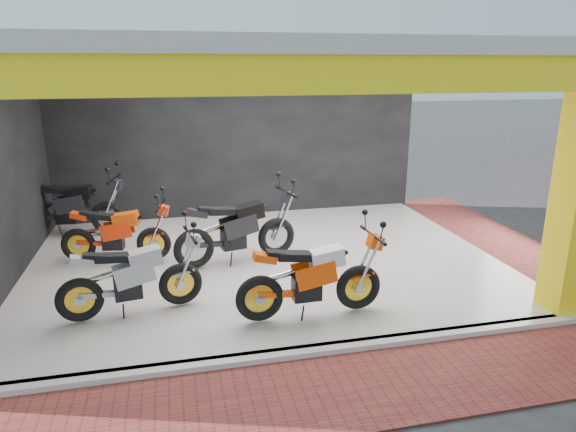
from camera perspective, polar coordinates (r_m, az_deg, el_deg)
The scene contains 14 objects.
ground at distance 7.33m, azimuth 0.37°, elevation -11.14°, with size 80.00×80.00×0.00m, color #2D2D30.
showroom_floor at distance 9.10m, azimuth -2.57°, elevation -5.15°, with size 8.00×6.00×0.10m, color white.
showroom_ceiling at distance 8.46m, azimuth -2.89°, elevation 17.81°, with size 8.40×6.40×0.20m, color beige.
back_wall at distance 11.64m, azimuth -5.51°, elevation 8.26°, with size 8.20×0.20×3.50m, color black.
header_beam_front at distance 5.53m, azimuth 2.92°, elevation 15.41°, with size 8.40×0.30×0.40m, color yellow.
header_beam_right at distance 9.98m, azimuth 21.21°, elevation 14.84°, with size 0.30×6.40×0.40m, color yellow.
floor_kerb at distance 6.45m, azimuth 2.54°, elevation -14.84°, with size 8.00×0.20×0.10m, color white.
paver_front at distance 5.85m, azimuth 4.70°, elevation -18.97°, with size 9.00×1.40×0.03m, color brown.
paver_right at distance 10.98m, azimuth 22.92°, elevation -2.83°, with size 1.40×7.00×0.03m, color brown.
moto_hero at distance 7.10m, azimuth 7.91°, elevation -5.55°, with size 2.15×0.80×1.31m, color #FD4C0A, non-canonical shape.
moto_row_a at distance 7.34m, azimuth -11.97°, elevation -5.26°, with size 2.05×0.76×1.25m, color #A8AAB0, non-canonical shape.
moto_row_b at distance 9.00m, azimuth -1.33°, elevation -0.29°, with size 2.30×0.85×1.41m, color black, non-canonical shape.
moto_row_c at distance 9.12m, azimuth -14.81°, elevation -1.27°, with size 1.98×0.73×1.21m, color #FF330A, non-canonical shape.
moto_row_d at distance 10.75m, azimuth -19.53°, elevation 1.49°, with size 2.27×0.84×1.39m, color black, non-canonical shape.
Camera 1 is at (-1.51, -6.32, 3.40)m, focal length 32.00 mm.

